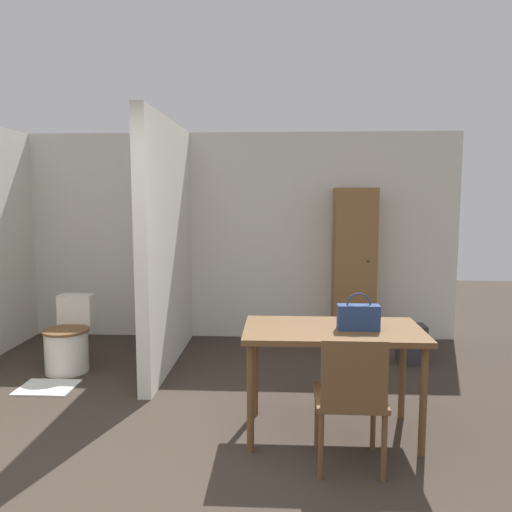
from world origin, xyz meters
name	(u,v)px	position (x,y,z in m)	size (l,w,h in m)	color
wall_back	(222,236)	(0.00, 3.61, 1.25)	(5.70, 0.12, 2.50)	silver
partition_wall	(168,244)	(-0.43, 2.55, 1.25)	(0.12, 2.00, 2.50)	silver
dining_table	(333,340)	(1.11, 1.02, 0.71)	(1.27, 0.69, 0.80)	brown
wooden_chair	(351,396)	(1.18, 0.53, 0.49)	(0.45, 0.45, 0.88)	brown
toilet	(69,342)	(-1.39, 2.27, 0.29)	(0.44, 0.59, 0.72)	silver
handbag	(358,317)	(1.28, 0.98, 0.89)	(0.29, 0.11, 0.27)	navy
wooden_cabinet	(354,267)	(1.59, 3.35, 0.92)	(0.48, 0.39, 1.84)	brown
bath_mat	(47,387)	(-1.39, 1.78, 0.01)	(0.50, 0.39, 0.01)	silver
space_heater	(411,344)	(2.10, 2.65, 0.20)	(0.28, 0.22, 0.41)	#2D2D33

